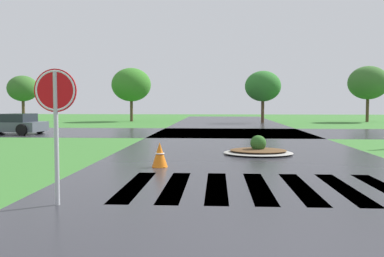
% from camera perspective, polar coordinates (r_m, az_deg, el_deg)
% --- Properties ---
extents(asphalt_roadway, '(9.20, 80.00, 0.01)m').
position_cam_1_polar(asphalt_roadway, '(14.83, 6.93, -3.51)').
color(asphalt_roadway, '#2B2B30').
rests_on(asphalt_roadway, ground).
extents(asphalt_cross_road, '(90.00, 8.28, 0.01)m').
position_cam_1_polar(asphalt_cross_road, '(25.24, 5.51, -0.58)').
color(asphalt_cross_road, '#2B2B30').
rests_on(asphalt_cross_road, ground).
extents(crosswalk_stripes, '(5.85, 3.41, 0.01)m').
position_cam_1_polar(crosswalk_stripes, '(9.12, 9.13, -7.99)').
color(crosswalk_stripes, white).
rests_on(crosswalk_stripes, ground).
extents(stop_sign, '(0.76, 0.08, 2.42)m').
position_cam_1_polar(stop_sign, '(7.66, -18.29, 3.17)').
color(stop_sign, '#B2B5BA').
rests_on(stop_sign, ground).
extents(median_island, '(2.44, 2.06, 0.68)m').
position_cam_1_polar(median_island, '(14.79, 9.11, -3.01)').
color(median_island, '#9E9B93').
rests_on(median_island, ground).
extents(car_dark_suv, '(4.10, 2.45, 1.19)m').
position_cam_1_polar(car_dark_suv, '(26.27, -23.61, 0.53)').
color(car_dark_suv, '#4C545B').
rests_on(car_dark_suv, ground).
extents(traffic_cone, '(0.45, 0.45, 0.71)m').
position_cam_1_polar(traffic_cone, '(11.77, -4.48, -3.65)').
color(traffic_cone, orange).
rests_on(traffic_cone, ground).
extents(background_treeline, '(36.05, 5.78, 5.28)m').
position_cam_1_polar(background_treeline, '(39.35, 3.07, 6.00)').
color(background_treeline, '#4C3823').
rests_on(background_treeline, ground).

